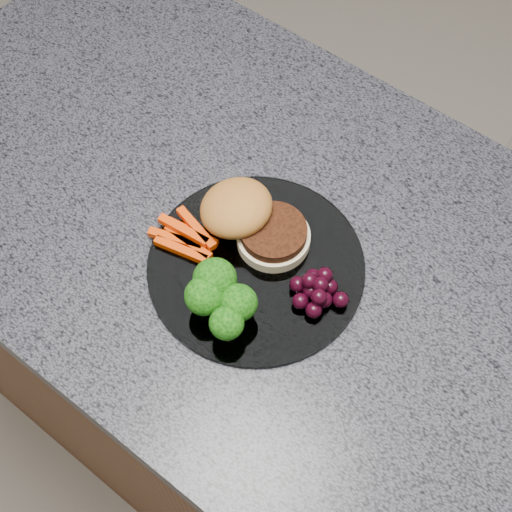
{
  "coord_description": "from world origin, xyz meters",
  "views": [
    {
      "loc": [
        0.24,
        -0.38,
        1.64
      ],
      "look_at": [
        -0.02,
        -0.05,
        0.93
      ],
      "focal_mm": 50.0,
      "sensor_mm": 36.0,
      "label": 1
    }
  ],
  "objects_px": {
    "island_cabinet": "(281,383)",
    "grape_bunch": "(317,291)",
    "plate": "(256,266)",
    "burger": "(249,220)"
  },
  "relations": [
    {
      "from": "island_cabinet",
      "to": "grape_bunch",
      "type": "height_order",
      "value": "grape_bunch"
    },
    {
      "from": "island_cabinet",
      "to": "plate",
      "type": "distance_m",
      "value": 0.48
    },
    {
      "from": "island_cabinet",
      "to": "plate",
      "type": "xyz_separation_m",
      "value": [
        -0.02,
        -0.05,
        0.47
      ]
    },
    {
      "from": "plate",
      "to": "burger",
      "type": "distance_m",
      "value": 0.06
    },
    {
      "from": "island_cabinet",
      "to": "grape_bunch",
      "type": "relative_size",
      "value": 17.19
    },
    {
      "from": "burger",
      "to": "grape_bunch",
      "type": "distance_m",
      "value": 0.12
    },
    {
      "from": "grape_bunch",
      "to": "island_cabinet",
      "type": "bearing_deg",
      "value": 148.69
    },
    {
      "from": "island_cabinet",
      "to": "grape_bunch",
      "type": "bearing_deg",
      "value": -31.31
    },
    {
      "from": "plate",
      "to": "burger",
      "type": "bearing_deg",
      "value": 136.78
    },
    {
      "from": "burger",
      "to": "grape_bunch",
      "type": "xyz_separation_m",
      "value": [
        0.12,
        -0.03,
        -0.01
      ]
    }
  ]
}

